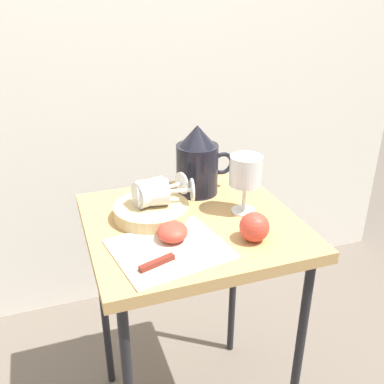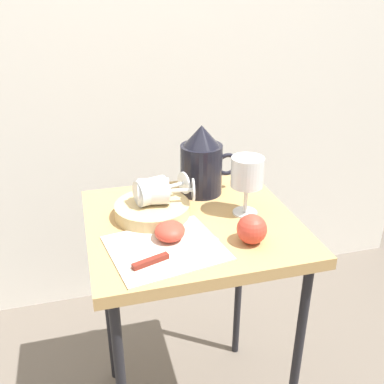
{
  "view_description": "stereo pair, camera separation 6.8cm",
  "coord_description": "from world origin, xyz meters",
  "px_view_note": "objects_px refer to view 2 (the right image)",
  "views": [
    {
      "loc": [
        -0.32,
        -0.92,
        1.26
      ],
      "look_at": [
        0.0,
        0.0,
        0.79
      ],
      "focal_mm": 41.12,
      "sensor_mm": 36.0,
      "label": 1
    },
    {
      "loc": [
        -0.26,
        -0.94,
        1.26
      ],
      "look_at": [
        0.0,
        0.0,
        0.79
      ],
      "focal_mm": 41.12,
      "sensor_mm": 36.0,
      "label": 2
    }
  ],
  "objects_px": {
    "table": "(192,245)",
    "knife": "(164,257)",
    "pitcher": "(202,166)",
    "wine_glass_tipped_near": "(156,191)",
    "apple_whole": "(252,229)",
    "basket_tray": "(152,210)",
    "apple_half_left": "(170,232)",
    "apple_half_right": "(170,230)",
    "wine_glass_tipped_far": "(153,191)",
    "wine_glass_upright": "(247,175)"
  },
  "relations": [
    {
      "from": "table",
      "to": "knife",
      "type": "relative_size",
      "value": 3.32
    },
    {
      "from": "pitcher",
      "to": "wine_glass_tipped_near",
      "type": "bearing_deg",
      "value": -145.47
    },
    {
      "from": "knife",
      "to": "pitcher",
      "type": "bearing_deg",
      "value": 60.57
    },
    {
      "from": "apple_whole",
      "to": "knife",
      "type": "xyz_separation_m",
      "value": [
        -0.21,
        -0.02,
        -0.03
      ]
    },
    {
      "from": "table",
      "to": "basket_tray",
      "type": "bearing_deg",
      "value": 151.83
    },
    {
      "from": "pitcher",
      "to": "apple_whole",
      "type": "xyz_separation_m",
      "value": [
        0.04,
        -0.29,
        -0.04
      ]
    },
    {
      "from": "pitcher",
      "to": "apple_half_left",
      "type": "distance_m",
      "value": 0.28
    },
    {
      "from": "table",
      "to": "pitcher",
      "type": "relative_size",
      "value": 3.55
    },
    {
      "from": "table",
      "to": "knife",
      "type": "height_order",
      "value": "knife"
    },
    {
      "from": "basket_tray",
      "to": "apple_half_right",
      "type": "bearing_deg",
      "value": -80.82
    },
    {
      "from": "basket_tray",
      "to": "wine_glass_tipped_far",
      "type": "relative_size",
      "value": 1.27
    },
    {
      "from": "table",
      "to": "apple_half_right",
      "type": "xyz_separation_m",
      "value": [
        -0.07,
        -0.07,
        0.1
      ]
    },
    {
      "from": "basket_tray",
      "to": "wine_glass_tipped_near",
      "type": "distance_m",
      "value": 0.05
    },
    {
      "from": "knife",
      "to": "wine_glass_tipped_far",
      "type": "bearing_deg",
      "value": 85.25
    },
    {
      "from": "apple_half_right",
      "to": "wine_glass_upright",
      "type": "bearing_deg",
      "value": 18.2
    },
    {
      "from": "basket_tray",
      "to": "pitcher",
      "type": "relative_size",
      "value": 0.97
    },
    {
      "from": "knife",
      "to": "apple_half_right",
      "type": "bearing_deg",
      "value": 69.06
    },
    {
      "from": "wine_glass_tipped_near",
      "to": "wine_glass_tipped_far",
      "type": "height_order",
      "value": "same"
    },
    {
      "from": "knife",
      "to": "apple_whole",
      "type": "bearing_deg",
      "value": 4.97
    },
    {
      "from": "basket_tray",
      "to": "wine_glass_upright",
      "type": "distance_m",
      "value": 0.26
    },
    {
      "from": "apple_half_left",
      "to": "apple_whole",
      "type": "distance_m",
      "value": 0.19
    },
    {
      "from": "wine_glass_upright",
      "to": "apple_half_right",
      "type": "height_order",
      "value": "wine_glass_upright"
    },
    {
      "from": "basket_tray",
      "to": "apple_whole",
      "type": "height_order",
      "value": "apple_whole"
    },
    {
      "from": "basket_tray",
      "to": "apple_half_right",
      "type": "height_order",
      "value": "apple_half_right"
    },
    {
      "from": "wine_glass_tipped_far",
      "to": "apple_half_left",
      "type": "bearing_deg",
      "value": -85.4
    },
    {
      "from": "wine_glass_upright",
      "to": "apple_half_right",
      "type": "distance_m",
      "value": 0.24
    },
    {
      "from": "pitcher",
      "to": "apple_half_left",
      "type": "height_order",
      "value": "pitcher"
    },
    {
      "from": "wine_glass_tipped_near",
      "to": "apple_half_right",
      "type": "distance_m",
      "value": 0.13
    },
    {
      "from": "wine_glass_upright",
      "to": "apple_half_left",
      "type": "distance_m",
      "value": 0.25
    },
    {
      "from": "basket_tray",
      "to": "pitcher",
      "type": "height_order",
      "value": "pitcher"
    },
    {
      "from": "apple_half_right",
      "to": "knife",
      "type": "distance_m",
      "value": 0.09
    },
    {
      "from": "basket_tray",
      "to": "apple_half_left",
      "type": "xyz_separation_m",
      "value": [
        0.02,
        -0.13,
        0.01
      ]
    },
    {
      "from": "wine_glass_tipped_near",
      "to": "knife",
      "type": "distance_m",
      "value": 0.21
    },
    {
      "from": "basket_tray",
      "to": "pitcher",
      "type": "bearing_deg",
      "value": 32.56
    },
    {
      "from": "wine_glass_tipped_near",
      "to": "apple_half_right",
      "type": "height_order",
      "value": "wine_glass_tipped_near"
    },
    {
      "from": "basket_tray",
      "to": "wine_glass_tipped_near",
      "type": "bearing_deg",
      "value": -3.65
    },
    {
      "from": "table",
      "to": "basket_tray",
      "type": "distance_m",
      "value": 0.14
    },
    {
      "from": "wine_glass_tipped_near",
      "to": "wine_glass_tipped_far",
      "type": "xyz_separation_m",
      "value": [
        -0.0,
        0.01,
        -0.0
      ]
    },
    {
      "from": "wine_glass_upright",
      "to": "wine_glass_tipped_far",
      "type": "distance_m",
      "value": 0.24
    },
    {
      "from": "wine_glass_upright",
      "to": "pitcher",
      "type": "bearing_deg",
      "value": 115.51
    },
    {
      "from": "apple_half_left",
      "to": "apple_whole",
      "type": "relative_size",
      "value": 1.0
    },
    {
      "from": "pitcher",
      "to": "wine_glass_upright",
      "type": "relative_size",
      "value": 1.28
    },
    {
      "from": "wine_glass_tipped_far",
      "to": "wine_glass_upright",
      "type": "bearing_deg",
      "value": -14.09
    },
    {
      "from": "wine_glass_tipped_far",
      "to": "knife",
      "type": "distance_m",
      "value": 0.22
    },
    {
      "from": "table",
      "to": "pitcher",
      "type": "bearing_deg",
      "value": 65.55
    },
    {
      "from": "table",
      "to": "apple_half_left",
      "type": "xyz_separation_m",
      "value": [
        -0.08,
        -0.08,
        0.1
      ]
    },
    {
      "from": "wine_glass_tipped_far",
      "to": "basket_tray",
      "type": "bearing_deg",
      "value": -133.7
    },
    {
      "from": "table",
      "to": "wine_glass_tipped_far",
      "type": "xyz_separation_m",
      "value": [
        -0.09,
        0.06,
        0.14
      ]
    },
    {
      "from": "wine_glass_tipped_far",
      "to": "apple_whole",
      "type": "distance_m",
      "value": 0.27
    },
    {
      "from": "basket_tray",
      "to": "table",
      "type": "bearing_deg",
      "value": -28.17
    }
  ]
}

